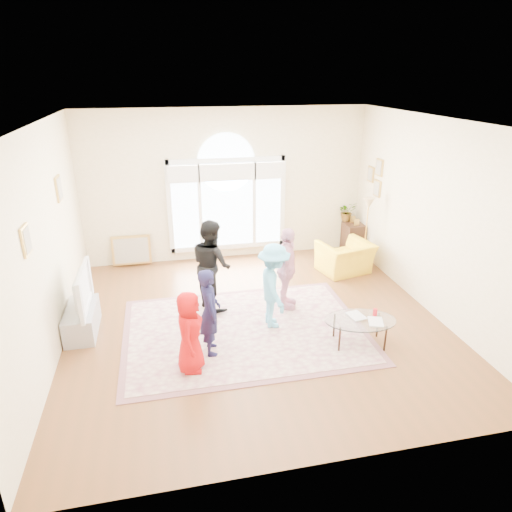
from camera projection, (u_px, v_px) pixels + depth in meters
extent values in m
plane|color=brown|center=(256.00, 323.00, 7.52)|extent=(6.00, 6.00, 0.00)
plane|color=#F4E4C0|center=(227.00, 186.00, 9.64)|extent=(6.00, 0.00, 6.00)
plane|color=#F4E4C0|center=(325.00, 334.00, 4.20)|extent=(6.00, 0.00, 6.00)
plane|color=#F4E4C0|center=(46.00, 246.00, 6.34)|extent=(0.00, 6.00, 6.00)
plane|color=#F4E4C0|center=(434.00, 219.00, 7.50)|extent=(0.00, 6.00, 6.00)
plane|color=white|center=(256.00, 122.00, 6.32)|extent=(6.00, 6.00, 0.00)
cube|color=white|center=(228.00, 246.00, 10.11)|extent=(2.50, 0.08, 0.10)
cube|color=white|center=(226.00, 160.00, 9.39)|extent=(2.50, 0.08, 0.10)
cube|color=white|center=(170.00, 208.00, 9.51)|extent=(0.10, 0.08, 2.00)
cube|color=white|center=(282.00, 201.00, 9.99)|extent=(0.10, 0.08, 2.00)
cube|color=#C6E2FF|center=(185.00, 207.00, 9.58)|extent=(0.55, 0.02, 1.80)
cube|color=#C6E2FF|center=(268.00, 202.00, 9.93)|extent=(0.55, 0.02, 1.80)
cube|color=#C6E2FF|center=(227.00, 205.00, 9.75)|extent=(1.10, 0.02, 1.80)
cylinder|color=#C6E2FF|center=(226.00, 163.00, 9.41)|extent=(1.20, 0.02, 1.20)
cube|color=white|center=(200.00, 206.00, 9.63)|extent=(0.07, 0.04, 1.80)
cube|color=white|center=(254.00, 203.00, 9.86)|extent=(0.07, 0.04, 1.80)
cube|color=white|center=(183.00, 174.00, 9.23)|extent=(0.65, 0.12, 0.35)
cube|color=white|center=(227.00, 172.00, 9.41)|extent=(1.20, 0.12, 0.35)
cube|color=white|center=(269.00, 170.00, 9.58)|extent=(0.65, 0.12, 0.35)
cube|color=tan|center=(59.00, 188.00, 7.33)|extent=(0.03, 0.34, 0.40)
cube|color=#ADA38E|center=(60.00, 188.00, 7.33)|extent=(0.01, 0.28, 0.34)
cube|color=tan|center=(26.00, 240.00, 5.38)|extent=(0.03, 0.30, 0.36)
cube|color=#ADA38E|center=(27.00, 240.00, 5.38)|extent=(0.01, 0.24, 0.30)
cube|color=tan|center=(379.00, 167.00, 9.19)|extent=(0.03, 0.28, 0.34)
cube|color=#ADA38E|center=(379.00, 167.00, 9.18)|extent=(0.01, 0.22, 0.28)
cube|color=tan|center=(377.00, 188.00, 9.35)|extent=(0.03, 0.28, 0.34)
cube|color=#ADA38E|center=(376.00, 188.00, 9.35)|extent=(0.01, 0.22, 0.28)
cube|color=tan|center=(371.00, 174.00, 9.58)|extent=(0.03, 0.26, 0.32)
cube|color=#ADA38E|center=(370.00, 174.00, 9.58)|extent=(0.01, 0.20, 0.26)
cube|color=#C4B59A|center=(245.00, 330.00, 7.28)|extent=(3.60, 2.60, 0.02)
cube|color=#7E5054|center=(245.00, 330.00, 7.29)|extent=(3.80, 2.80, 0.01)
cube|color=#999BA1|center=(82.00, 320.00, 7.18)|extent=(0.45, 1.00, 0.42)
imported|color=black|center=(77.00, 290.00, 6.98)|extent=(0.15, 1.13, 0.65)
cube|color=#597DD2|center=(83.00, 289.00, 7.00)|extent=(0.02, 0.93, 0.53)
ellipsoid|color=silver|center=(360.00, 320.00, 6.79)|extent=(1.17, 0.85, 0.02)
cylinder|color=black|center=(378.00, 325.00, 7.06)|extent=(0.03, 0.03, 0.40)
cylinder|color=black|center=(334.00, 326.00, 7.03)|extent=(0.03, 0.03, 0.40)
cylinder|color=black|center=(385.00, 339.00, 6.70)|extent=(0.03, 0.03, 0.40)
cylinder|color=black|center=(339.00, 340.00, 6.67)|extent=(0.03, 0.03, 0.40)
imported|color=#B2A58C|center=(350.00, 317.00, 6.82)|extent=(0.26, 0.32, 0.03)
imported|color=#B2A58C|center=(368.00, 321.00, 6.71)|extent=(0.30, 0.35, 0.02)
cylinder|color=red|center=(375.00, 313.00, 6.86)|extent=(0.07, 0.07, 0.12)
imported|color=yellow|center=(345.00, 258.00, 9.31)|extent=(1.16, 1.07, 0.64)
cube|color=black|center=(353.00, 239.00, 10.26)|extent=(0.40, 0.50, 0.70)
cylinder|color=black|center=(363.00, 267.00, 9.64)|extent=(0.20, 0.20, 0.02)
cylinder|color=gold|center=(365.00, 237.00, 9.39)|extent=(0.02, 0.02, 1.35)
cone|color=#CCB284|center=(369.00, 203.00, 9.12)|extent=(0.29, 0.29, 0.22)
cylinder|color=white|center=(345.00, 235.00, 10.49)|extent=(0.20, 0.20, 0.70)
imported|color=#33722D|center=(347.00, 212.00, 10.27)|extent=(0.42, 0.37, 0.43)
cube|color=tan|center=(133.00, 265.00, 9.75)|extent=(0.80, 0.14, 0.62)
imported|color=#B90C0E|center=(190.00, 332.00, 6.11)|extent=(0.48, 0.64, 1.17)
imported|color=#18173B|center=(210.00, 312.00, 6.49)|extent=(0.31, 0.48, 1.31)
imported|color=black|center=(212.00, 264.00, 7.74)|extent=(0.83, 0.93, 1.57)
imported|color=pink|center=(287.00, 269.00, 7.73)|extent=(0.64, 0.91, 1.44)
imported|color=#56AED7|center=(274.00, 286.00, 7.18)|extent=(0.53, 0.90, 1.39)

